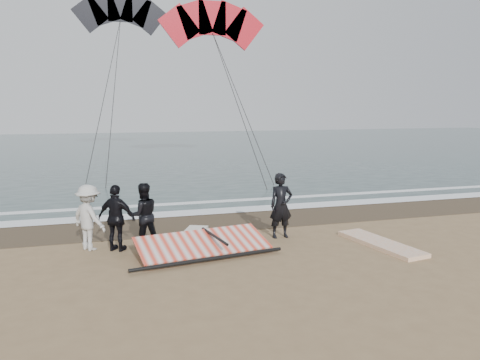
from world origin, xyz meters
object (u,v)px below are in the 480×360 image
object	(u,v)px
board_white	(381,244)
board_cream	(190,236)
sail_rig	(200,245)
man_main	(281,206)

from	to	relation	value
board_white	board_cream	size ratio (longest dim) A/B	1.25
sail_rig	man_main	bearing A→B (deg)	16.65
board_cream	sail_rig	world-z (taller)	sail_rig
man_main	board_white	distance (m)	2.94
sail_rig	board_white	bearing A→B (deg)	-8.91
board_white	sail_rig	size ratio (longest dim) A/B	0.71
man_main	sail_rig	distance (m)	2.76
board_white	sail_rig	xyz separation A→B (m)	(-4.89, 0.77, 0.14)
man_main	sail_rig	size ratio (longest dim) A/B	0.48
sail_rig	board_cream	bearing A→B (deg)	89.72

